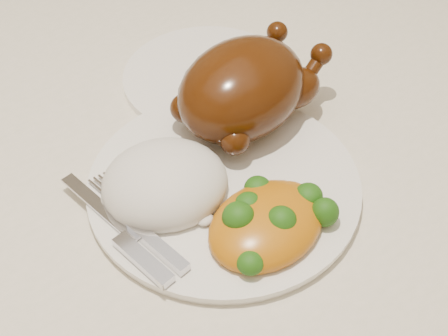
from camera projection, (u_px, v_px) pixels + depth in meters
dining_table at (49, 251)px, 0.70m from camera, size 1.60×0.90×0.76m
tablecloth at (34, 209)px, 0.65m from camera, size 1.73×1.03×0.18m
dinner_plate at (224, 186)px, 0.63m from camera, size 0.35×0.35×0.01m
side_plate at (208, 77)px, 0.75m from camera, size 0.20×0.20×0.01m
roast_chicken at (245, 87)px, 0.65m from camera, size 0.20×0.14×0.10m
rice_mound at (165, 184)px, 0.60m from camera, size 0.16×0.15×0.06m
mac_and_cheese at (269, 220)px, 0.57m from camera, size 0.13×0.11×0.05m
cutlery at (136, 236)px, 0.57m from camera, size 0.05×0.17×0.01m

